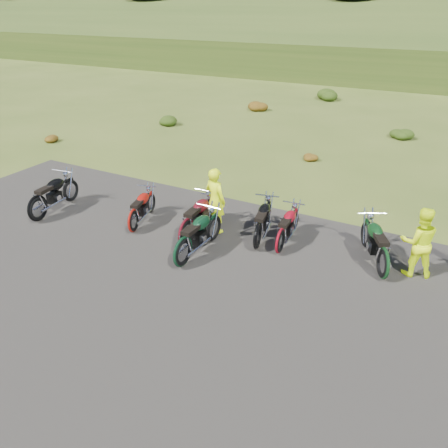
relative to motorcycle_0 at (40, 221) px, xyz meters
The scene contains 19 objects.
ground 5.80m from the motorcycle_0, ahead, with size 300.00×300.00×0.00m, color #3A4C19.
gravel_pad 6.05m from the motorcycle_0, 16.99° to the right, with size 20.00×12.00×0.04m, color black.
hill_slope 50.56m from the motorcycle_0, 83.42° to the left, with size 300.00×46.00×3.00m, color #2E4216, non-canonical shape.
shrub_0 8.80m from the motorcycle_0, 134.90° to the left, with size 0.77×0.77×0.45m, color #5E280B.
shrub_1 12.00m from the motorcycle_0, 106.01° to the left, with size 1.03×1.03×0.61m, color black.
shrub_2 16.84m from the motorcycle_0, 91.39° to the left, with size 1.30×1.30×0.77m, color #5E280B.
shrub_3 22.28m from the motorcycle_0, 83.58° to the left, with size 1.56×1.56×0.92m, color black.
shrub_4 10.87m from the motorcycle_0, 60.25° to the left, with size 0.77×0.77×0.45m, color #5E280B.
shrub_5 16.91m from the motorcycle_0, 60.63° to the left, with size 1.03×1.03×0.61m, color black.
motorcycle_0 is the anchor object (origin of this frame).
motorcycle_1 3.10m from the motorcycle_0, 15.07° to the left, with size 1.96×0.65×1.02m, color #98120B, non-canonical shape.
motorcycle_2 5.26m from the motorcycle_0, ahead, with size 2.27×0.76×1.19m, color black, non-canonical shape.
motorcycle_3 5.27m from the motorcycle_0, 15.14° to the left, with size 1.87×0.62×0.98m, color #BABBC0, non-canonical shape.
motorcycle_4 4.86m from the motorcycle_0, ahead, with size 2.26×0.75×1.18m, color #4D0C15, non-canonical shape.
motorcycle_5 6.74m from the motorcycle_0, 13.79° to the left, with size 2.11×0.70×1.10m, color black, non-canonical shape.
motorcycle_6 7.37m from the motorcycle_0, 13.31° to the left, with size 1.96×0.65×1.03m, color maroon, non-canonical shape.
motorcycle_7 9.93m from the motorcycle_0, 10.24° to the left, with size 2.22×0.74×1.16m, color black, non-canonical shape.
person_middle 5.51m from the motorcycle_0, 21.44° to the left, with size 0.70×0.46×1.91m, color #D8F30C.
person_right_a 10.70m from the motorcycle_0, 12.38° to the left, with size 0.86×0.67×1.77m, color #D8F30C.
Camera 1 is at (4.83, -8.08, 6.01)m, focal length 35.00 mm.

